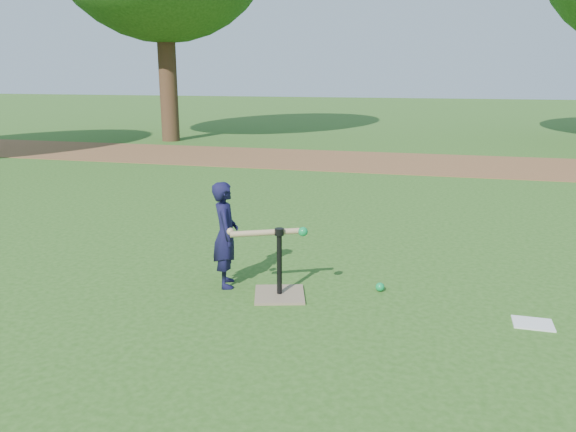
# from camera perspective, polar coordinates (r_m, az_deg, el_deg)

# --- Properties ---
(ground) EXTENTS (80.00, 80.00, 0.00)m
(ground) POSITION_cam_1_polar(r_m,az_deg,el_deg) (5.33, -0.45, -6.56)
(ground) COLOR #285116
(ground) RESTS_ON ground
(dirt_strip) EXTENTS (24.00, 3.00, 0.01)m
(dirt_strip) POSITION_cam_1_polar(r_m,az_deg,el_deg) (12.52, 8.43, 5.50)
(dirt_strip) COLOR brown
(dirt_strip) RESTS_ON ground
(child) EXTENTS (0.35, 0.42, 0.97)m
(child) POSITION_cam_1_polar(r_m,az_deg,el_deg) (5.09, -6.36, -1.89)
(child) COLOR black
(child) RESTS_ON ground
(wiffle_ball_ground) EXTENTS (0.08, 0.08, 0.08)m
(wiffle_ball_ground) POSITION_cam_1_polar(r_m,az_deg,el_deg) (5.13, 9.33, -7.13)
(wiffle_ball_ground) COLOR #0C8A40
(wiffle_ball_ground) RESTS_ON ground
(clipboard) EXTENTS (0.30, 0.24, 0.01)m
(clipboard) POSITION_cam_1_polar(r_m,az_deg,el_deg) (4.84, 23.62, -9.97)
(clipboard) COLOR silver
(clipboard) RESTS_ON ground
(batting_tee) EXTENTS (0.53, 0.53, 0.61)m
(batting_tee) POSITION_cam_1_polar(r_m,az_deg,el_deg) (4.94, -0.87, -6.92)
(batting_tee) COLOR #856F54
(batting_tee) RESTS_ON ground
(swing_action) EXTENTS (0.71, 0.31, 0.11)m
(swing_action) POSITION_cam_1_polar(r_m,az_deg,el_deg) (4.78, -1.92, -1.67)
(swing_action) COLOR tan
(swing_action) RESTS_ON ground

